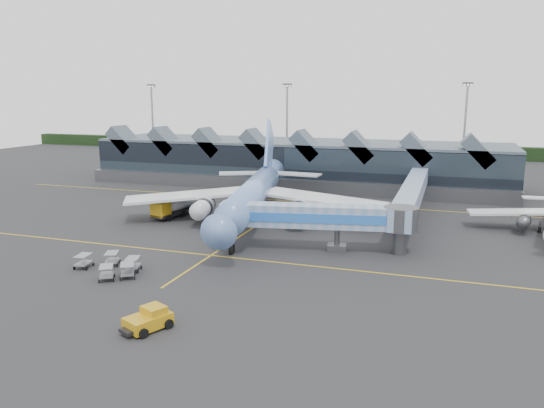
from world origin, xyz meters
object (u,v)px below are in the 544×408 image
(jet_bridge, at_px, (329,218))
(fuel_truck, at_px, (176,205))
(main_airliner, at_px, (254,192))
(pushback_tug, at_px, (149,320))

(jet_bridge, height_order, fuel_truck, jet_bridge)
(main_airliner, height_order, fuel_truck, main_airliner)
(main_airliner, height_order, pushback_tug, main_airliner)
(jet_bridge, relative_size, pushback_tug, 5.29)
(jet_bridge, distance_m, pushback_tug, 29.23)
(jet_bridge, bearing_deg, pushback_tug, -119.73)
(main_airliner, xyz_separation_m, pushback_tug, (5.41, -39.80, -3.71))
(pushback_tug, bearing_deg, fuel_truck, 140.33)
(jet_bridge, xyz_separation_m, pushback_tug, (-9.34, -27.48, -3.44))
(main_airliner, distance_m, pushback_tug, 40.34)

